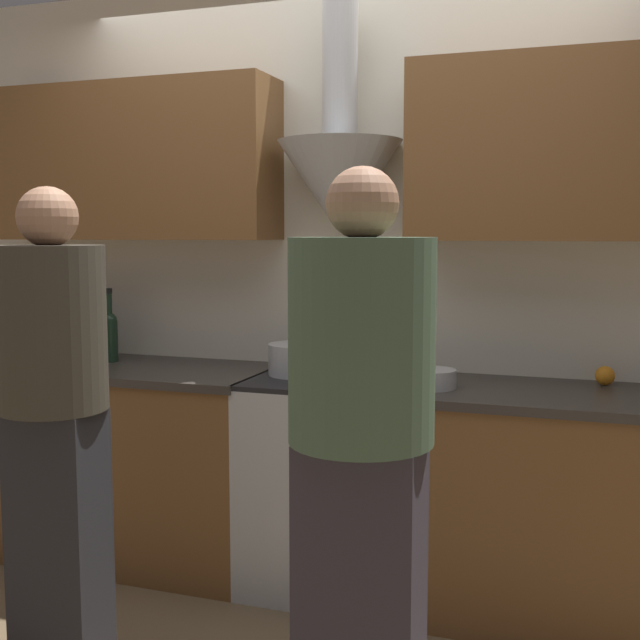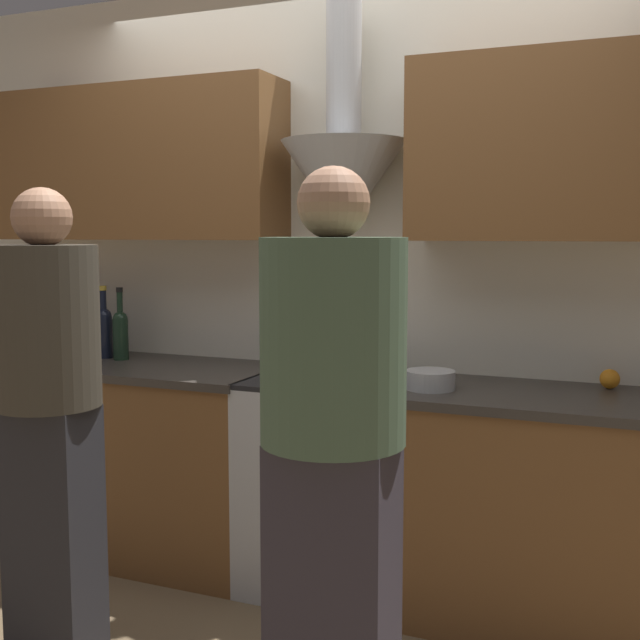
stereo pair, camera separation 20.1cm
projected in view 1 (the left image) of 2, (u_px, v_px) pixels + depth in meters
The scene contains 18 objects.
ground_plane at pixel (301, 618), 3.10m from camera, with size 12.00×12.00×0.00m, color brown.
wall_back at pixel (335, 236), 3.51m from camera, with size 8.40×0.53×2.60m.
counter_left at pixel (117, 459), 3.69m from camera, with size 1.45×0.62×0.89m.
counter_right at pixel (540, 504), 3.07m from camera, with size 1.12×0.62×0.89m.
stove_range at pixel (328, 481), 3.36m from camera, with size 0.62×0.60×0.89m.
wine_bottle_0 at pixel (12, 328), 3.91m from camera, with size 0.07×0.07×0.33m.
wine_bottle_1 at pixel (27, 328), 3.87m from camera, with size 0.07×0.07×0.34m.
wine_bottle_2 at pixel (42, 329), 3.83m from camera, with size 0.08×0.08×0.33m.
wine_bottle_3 at pixel (58, 331), 3.80m from camera, with size 0.07×0.07×0.33m.
wine_bottle_4 at pixel (74, 333), 3.78m from camera, with size 0.07×0.07×0.32m.
wine_bottle_5 at pixel (92, 331), 3.76m from camera, with size 0.08×0.08×0.35m.
wine_bottle_6 at pixel (110, 333), 3.71m from camera, with size 0.07×0.07×0.34m.
stock_pot at pixel (299, 359), 3.37m from camera, with size 0.25×0.25×0.13m.
mixing_bowl at pixel (364, 370), 3.30m from camera, with size 0.28×0.28×0.07m.
orange_fruit at pixel (605, 376), 3.14m from camera, with size 0.08×0.08×0.08m.
saucepan at pixel (432, 379), 3.09m from camera, with size 0.19×0.19×0.07m.
person_foreground_left at pixel (55, 414), 2.60m from camera, with size 0.35×0.35×1.63m.
person_foreground_right at pixel (361, 457), 2.08m from camera, with size 0.38×0.38×1.65m.
Camera 1 is at (1.04, -2.77, 1.48)m, focal length 45.00 mm.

